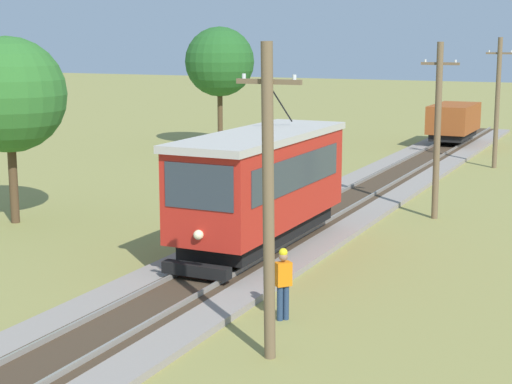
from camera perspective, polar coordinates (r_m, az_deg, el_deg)
red_tram at (r=25.53m, az=0.37°, el=0.55°), size 2.60×8.54×4.79m
freight_car at (r=52.91m, az=13.64°, el=4.81°), size 2.40×5.20×2.31m
utility_pole_near_tram at (r=16.65m, az=0.87°, el=-0.65°), size 1.40×0.45×6.64m
utility_pole_mid at (r=30.92m, az=12.56°, el=4.29°), size 1.40×0.41×6.57m
utility_pole_far at (r=44.16m, az=16.50°, el=6.07°), size 1.40×0.41×6.75m
track_worker at (r=19.63m, az=1.90°, el=-6.20°), size 0.43×0.44×1.78m
tree_left_near at (r=50.74m, az=-2.55°, el=9.06°), size 4.25×4.25×7.41m
tree_right_near at (r=30.74m, az=-16.89°, el=6.50°), size 4.16×4.16×6.78m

